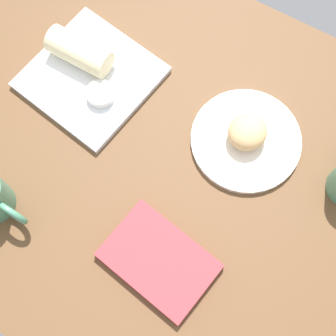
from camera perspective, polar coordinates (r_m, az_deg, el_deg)
dining_table at (r=107.35cm, az=-1.59°, el=1.18°), size 110.00×90.00×4.00cm
round_plate at (r=107.07cm, az=8.81°, el=3.12°), size 23.24×23.24×1.40cm
scone_pastry at (r=104.07cm, az=9.00°, el=4.07°), size 9.87×10.12×5.51cm
square_plate at (r=113.32cm, az=-8.74°, el=10.12°), size 28.79×28.79×1.60cm
sauce_cup at (r=108.88cm, az=-7.66°, el=8.32°), size 5.98×5.98×2.21cm
breakfast_wrap at (r=112.28cm, az=-10.00°, el=12.86°), size 14.15×6.34×6.28cm
book_stack at (r=98.99cm, az=-1.03°, el=-10.45°), size 22.90×17.44×2.11cm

